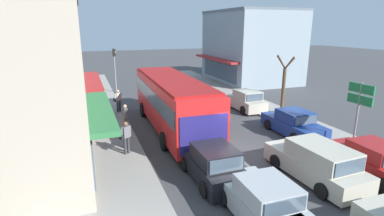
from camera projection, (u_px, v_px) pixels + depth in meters
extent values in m
plane|color=#3F3F42|center=(235.00, 155.00, 14.81)|extent=(140.00, 140.00, 0.00)
cube|color=silver|center=(204.00, 130.00, 18.43)|extent=(0.20, 28.00, 0.01)
cube|color=gray|center=(87.00, 131.00, 17.99)|extent=(5.20, 44.00, 0.14)
cube|color=gray|center=(271.00, 111.00, 22.27)|extent=(2.80, 44.00, 0.12)
cube|color=#2D703D|center=(98.00, 110.00, 12.78)|extent=(1.10, 6.64, 0.20)
cube|color=#425160|center=(91.00, 140.00, 12.98)|extent=(0.06, 5.78, 1.80)
cube|color=beige|center=(21.00, 67.00, 18.04)|extent=(7.04, 7.65, 7.60)
cube|color=maroon|center=(92.00, 81.00, 19.63)|extent=(1.10, 7.03, 0.20)
cube|color=#425160|center=(87.00, 101.00, 19.84)|extent=(0.06, 6.12, 1.80)
cube|color=#84939E|center=(251.00, 47.00, 34.14)|extent=(7.75, 10.28, 7.67)
cube|color=maroon|center=(216.00, 59.00, 33.01)|extent=(1.10, 9.45, 0.20)
cube|color=#425160|center=(219.00, 70.00, 33.49)|extent=(0.06, 8.22, 1.80)
cube|color=slate|center=(252.00, 11.00, 33.10)|extent=(7.91, 10.28, 0.24)
cube|color=red|center=(172.00, 102.00, 18.08)|extent=(2.73, 10.85, 2.70)
cube|color=#425160|center=(172.00, 95.00, 17.97)|extent=(2.76, 10.42, 0.90)
cube|color=navy|center=(204.00, 134.00, 13.17)|extent=(2.25, 0.11, 1.76)
cube|color=maroon|center=(172.00, 79.00, 17.70)|extent=(2.58, 9.98, 0.12)
cylinder|color=black|center=(143.00, 110.00, 21.08)|extent=(0.28, 0.97, 0.96)
cylinder|color=black|center=(177.00, 107.00, 21.86)|extent=(0.28, 0.97, 0.96)
cylinder|color=black|center=(164.00, 141.00, 15.31)|extent=(0.28, 0.97, 0.96)
cylinder|color=black|center=(209.00, 136.00, 16.09)|extent=(0.28, 0.97, 0.96)
cube|color=#9EA3A8|center=(264.00, 208.00, 9.64)|extent=(1.80, 4.23, 0.72)
cube|color=#9EA3A8|center=(267.00, 191.00, 9.37)|extent=(1.59, 1.83, 0.60)
cube|color=#425160|center=(253.00, 177.00, 10.21)|extent=(1.44, 0.09, 0.51)
cube|color=#425160|center=(285.00, 207.00, 8.53)|extent=(1.40, 0.09, 0.48)
cylinder|color=black|center=(223.00, 197.00, 10.57)|extent=(0.19, 0.62, 0.62)
cylinder|color=black|center=(266.00, 189.00, 11.11)|extent=(0.19, 0.62, 0.62)
cube|color=#B7B29E|center=(314.00, 166.00, 12.46)|extent=(1.94, 4.57, 0.76)
cube|color=#B7B29E|center=(322.00, 154.00, 11.96)|extent=(1.75, 2.67, 0.68)
cube|color=#425160|center=(299.00, 142.00, 13.13)|extent=(1.51, 0.12, 0.58)
cube|color=#425160|center=(350.00, 168.00, 10.78)|extent=(1.48, 0.12, 0.54)
cylinder|color=black|center=(276.00, 161.00, 13.39)|extent=(0.21, 0.63, 0.62)
cylinder|color=black|center=(306.00, 155.00, 14.04)|extent=(0.21, 0.63, 0.62)
cylinder|color=black|center=(322.00, 191.00, 10.99)|extent=(0.21, 0.63, 0.62)
cylinder|color=black|center=(356.00, 182.00, 11.63)|extent=(0.21, 0.63, 0.62)
cube|color=black|center=(212.00, 168.00, 12.32)|extent=(1.68, 3.72, 0.76)
cube|color=black|center=(215.00, 155.00, 11.87)|extent=(1.54, 1.92, 0.64)
cube|color=#425160|center=(206.00, 146.00, 12.74)|extent=(1.40, 0.07, 0.54)
cube|color=#425160|center=(227.00, 165.00, 10.99)|extent=(1.37, 0.07, 0.51)
cylinder|color=black|center=(184.00, 164.00, 13.10)|extent=(0.19, 0.62, 0.62)
cylinder|color=black|center=(218.00, 159.00, 13.66)|extent=(0.19, 0.62, 0.62)
cylinder|color=black|center=(204.00, 189.00, 11.10)|extent=(0.19, 0.62, 0.62)
cylinder|color=black|center=(243.00, 182.00, 11.65)|extent=(0.19, 0.62, 0.62)
cube|color=maroon|center=(371.00, 164.00, 12.71)|extent=(1.84, 4.25, 0.72)
cube|color=maroon|center=(376.00, 150.00, 12.44)|extent=(1.61, 1.85, 0.60)
cube|color=#425160|center=(358.00, 143.00, 13.28)|extent=(1.44, 0.10, 0.51)
cylinder|color=black|center=(333.00, 159.00, 13.65)|extent=(0.20, 0.63, 0.62)
cylinder|color=black|center=(362.00, 154.00, 14.17)|extent=(0.20, 0.63, 0.62)
cylinder|color=black|center=(382.00, 186.00, 11.35)|extent=(0.20, 0.63, 0.62)
cube|color=navy|center=(293.00, 126.00, 17.53)|extent=(1.76, 4.22, 0.72)
cube|color=navy|center=(295.00, 116.00, 17.27)|extent=(1.58, 1.81, 0.60)
cube|color=#425160|center=(285.00, 112.00, 18.10)|extent=(1.44, 0.07, 0.51)
cube|color=#425160|center=(306.00, 120.00, 16.43)|extent=(1.40, 0.07, 0.48)
cylinder|color=black|center=(268.00, 124.00, 18.45)|extent=(0.19, 0.62, 0.62)
cylinder|color=black|center=(291.00, 122.00, 19.01)|extent=(0.19, 0.62, 0.62)
cylinder|color=black|center=(294.00, 138.00, 16.16)|extent=(0.19, 0.62, 0.62)
cylinder|color=black|center=(320.00, 135.00, 16.71)|extent=(0.19, 0.62, 0.62)
cube|color=#B7B29E|center=(245.00, 103.00, 22.79)|extent=(1.72, 3.73, 0.76)
cube|color=#B7B29E|center=(248.00, 95.00, 22.34)|extent=(1.56, 1.93, 0.64)
cube|color=#425160|center=(241.00, 92.00, 23.21)|extent=(1.40, 0.09, 0.54)
cube|color=#425160|center=(255.00, 98.00, 21.47)|extent=(1.37, 0.09, 0.51)
cylinder|color=black|center=(229.00, 103.00, 23.56)|extent=(0.19, 0.62, 0.62)
cylinder|color=black|center=(247.00, 101.00, 24.13)|extent=(0.19, 0.62, 0.62)
cylinder|color=black|center=(243.00, 110.00, 21.56)|extent=(0.19, 0.62, 0.62)
cylinder|color=black|center=(262.00, 108.00, 22.14)|extent=(0.19, 0.62, 0.62)
cylinder|color=gray|center=(115.00, 71.00, 27.87)|extent=(0.12, 0.12, 4.20)
cube|color=black|center=(114.00, 52.00, 27.41)|extent=(0.24, 0.24, 0.68)
sphere|color=black|center=(115.00, 50.00, 27.39)|extent=(0.13, 0.13, 0.13)
sphere|color=orange|center=(115.00, 52.00, 27.45)|extent=(0.13, 0.13, 0.13)
sphere|color=black|center=(115.00, 55.00, 27.51)|extent=(0.13, 0.13, 0.13)
cylinder|color=gray|center=(357.00, 118.00, 14.63)|extent=(0.10, 0.10, 3.60)
cube|color=#19753D|center=(362.00, 88.00, 14.22)|extent=(0.08, 1.40, 0.44)
cube|color=white|center=(362.00, 88.00, 14.23)|extent=(0.01, 1.10, 0.10)
cube|color=#19753D|center=(360.00, 100.00, 14.36)|extent=(0.08, 1.40, 0.44)
cube|color=white|center=(361.00, 100.00, 14.38)|extent=(0.01, 1.10, 0.10)
cylinder|color=brown|center=(283.00, 92.00, 21.08)|extent=(0.24, 0.24, 3.35)
cylinder|color=brown|center=(281.00, 62.00, 20.98)|extent=(0.10, 1.04, 0.86)
cylinder|color=brown|center=(290.00, 63.00, 20.67)|extent=(0.82, 0.10, 0.76)
cylinder|color=brown|center=(289.00, 63.00, 20.14)|extent=(0.10, 0.92, 0.94)
cylinder|color=brown|center=(282.00, 62.00, 20.41)|extent=(0.74, 0.10, 1.00)
cylinder|color=#333338|center=(128.00, 145.00, 14.61)|extent=(0.14, 0.14, 0.84)
cylinder|color=#333338|center=(125.00, 146.00, 14.48)|extent=(0.14, 0.14, 0.84)
cube|color=slate|center=(126.00, 132.00, 14.36)|extent=(0.42, 0.36, 0.56)
sphere|color=brown|center=(126.00, 124.00, 14.25)|extent=(0.22, 0.22, 0.22)
cylinder|color=slate|center=(130.00, 131.00, 14.53)|extent=(0.09, 0.09, 0.54)
cylinder|color=slate|center=(122.00, 133.00, 14.19)|extent=(0.09, 0.09, 0.54)
cube|color=black|center=(121.00, 137.00, 14.17)|extent=(0.20, 0.26, 0.22)
cylinder|color=#4C4742|center=(127.00, 125.00, 17.62)|extent=(0.14, 0.14, 0.84)
cylinder|color=#4C4742|center=(125.00, 124.00, 17.76)|extent=(0.14, 0.14, 0.84)
cube|color=slate|center=(125.00, 113.00, 17.50)|extent=(0.31, 0.41, 0.56)
sphere|color=tan|center=(125.00, 106.00, 17.40)|extent=(0.22, 0.22, 0.22)
cylinder|color=slate|center=(127.00, 114.00, 17.32)|extent=(0.09, 0.09, 0.54)
cylinder|color=slate|center=(124.00, 112.00, 17.69)|extent=(0.09, 0.09, 0.54)
cylinder|color=#232838|center=(120.00, 106.00, 21.77)|extent=(0.14, 0.14, 0.84)
cylinder|color=#232838|center=(118.00, 106.00, 21.65)|extent=(0.14, 0.14, 0.84)
cube|color=beige|center=(118.00, 97.00, 21.53)|extent=(0.42, 0.35, 0.56)
sphere|color=tan|center=(118.00, 91.00, 21.42)|extent=(0.22, 0.22, 0.22)
cylinder|color=beige|center=(121.00, 96.00, 21.69)|extent=(0.09, 0.09, 0.54)
cylinder|color=beige|center=(115.00, 97.00, 21.37)|extent=(0.09, 0.09, 0.54)
cube|color=black|center=(115.00, 100.00, 21.36)|extent=(0.19, 0.26, 0.22)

